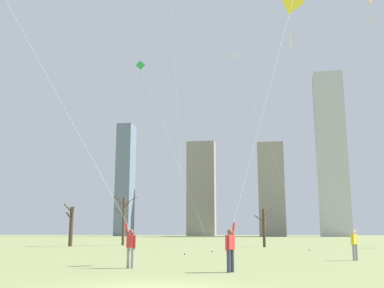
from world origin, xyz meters
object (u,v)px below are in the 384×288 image
at_px(kite_flyer_midfield_center_yellow, 250,171).
at_px(distant_kite_low_near_trees_white, 245,83).
at_px(distant_kite_drifting_right_green, 148,84).
at_px(bare_tree_leftmost, 71,224).
at_px(distant_kite_drifting_left_orange, 372,28).
at_px(kite_flyer_foreground_left_pink, 92,171).
at_px(distant_kite_high_overhead_teal, 173,16).
at_px(bystander_watching_nearby, 354,243).
at_px(bare_tree_center, 264,227).
at_px(bare_tree_rightmost, 123,218).

height_order(kite_flyer_midfield_center_yellow, distant_kite_low_near_trees_white, distant_kite_low_near_trees_white).
height_order(distant_kite_drifting_right_green, bare_tree_leftmost, distant_kite_drifting_right_green).
xyz_separation_m(distant_kite_low_near_trees_white, distant_kite_drifting_left_orange, (7.98, -15.43, -2.41)).
height_order(kite_flyer_foreground_left_pink, distant_kite_drifting_left_orange, kite_flyer_foreground_left_pink).
height_order(kite_flyer_foreground_left_pink, distant_kite_low_near_trees_white, kite_flyer_foreground_left_pink).
bearing_deg(kite_flyer_midfield_center_yellow, bare_tree_leftmost, 127.01).
bearing_deg(distant_kite_drifting_left_orange, distant_kite_low_near_trees_white, 117.35).
bearing_deg(kite_flyer_midfield_center_yellow, distant_kite_high_overhead_teal, 119.65).
relative_size(kite_flyer_midfield_center_yellow, distant_kite_low_near_trees_white, 0.76).
xyz_separation_m(bystander_watching_nearby, distant_kite_high_overhead_teal, (-10.70, 2.56, 15.47)).
bearing_deg(distant_kite_drifting_right_green, distant_kite_drifting_left_orange, -31.57).
xyz_separation_m(kite_flyer_foreground_left_pink, bare_tree_leftmost, (-12.93, 25.94, -2.01)).
bearing_deg(distant_kite_drifting_right_green, bare_tree_leftmost, 136.23).
xyz_separation_m(bare_tree_center, bare_tree_leftmost, (-20.34, -0.88, 0.28)).
relative_size(kite_flyer_midfield_center_yellow, distant_kite_high_overhead_teal, 0.72).
xyz_separation_m(distant_kite_drifting_left_orange, bare_tree_rightmost, (-22.77, 24.88, -9.77)).
height_order(distant_kite_drifting_right_green, bare_tree_rightmost, distant_kite_drifting_right_green).
height_order(distant_kite_drifting_left_orange, distant_kite_high_overhead_teal, distant_kite_high_overhead_teal).
bearing_deg(distant_kite_high_overhead_teal, bare_tree_center, 72.75).
relative_size(kite_flyer_midfield_center_yellow, distant_kite_drifting_right_green, 0.88).
bearing_deg(distant_kite_drifting_left_orange, distant_kite_high_overhead_teal, 165.00).
distance_m(bystander_watching_nearby, distant_kite_drifting_left_orange, 12.10).
xyz_separation_m(bystander_watching_nearby, distant_kite_drifting_left_orange, (1.64, -0.75, 11.96)).
height_order(kite_flyer_midfield_center_yellow, bystander_watching_nearby, kite_flyer_midfield_center_yellow).
bearing_deg(kite_flyer_midfield_center_yellow, bystander_watching_nearby, 53.79).
bearing_deg(kite_flyer_foreground_left_pink, bare_tree_center, 74.56).
xyz_separation_m(kite_flyer_foreground_left_pink, distant_kite_drifting_right_green, (-1.73, 15.21, 9.41)).
bearing_deg(bystander_watching_nearby, distant_kite_low_near_trees_white, 113.36).
bearing_deg(bystander_watching_nearby, bare_tree_center, 103.88).
relative_size(kite_flyer_foreground_left_pink, distant_kite_high_overhead_teal, 1.01).
bearing_deg(bare_tree_center, bystander_watching_nearby, -76.12).
bearing_deg(bare_tree_center, kite_flyer_foreground_left_pink, -105.44).
xyz_separation_m(distant_kite_drifting_left_orange, bare_tree_leftmost, (-27.07, 20.48, -10.59)).
bearing_deg(distant_kite_low_near_trees_white, bare_tree_leftmost, 165.17).
bearing_deg(distant_kite_low_near_trees_white, distant_kite_high_overhead_teal, -109.77).
height_order(bare_tree_rightmost, bare_tree_center, bare_tree_rightmost).
relative_size(distant_kite_drifting_left_orange, distant_kite_drifting_right_green, 0.93).
xyz_separation_m(kite_flyer_foreground_left_pink, kite_flyer_midfield_center_yellow, (7.30, -0.90, -0.29)).
bearing_deg(distant_kite_drifting_right_green, bystander_watching_nearby, -32.33).
height_order(bare_tree_rightmost, bare_tree_leftmost, bare_tree_rightmost).
distance_m(kite_flyer_midfield_center_yellow, bare_tree_center, 27.78).
xyz_separation_m(bystander_watching_nearby, bare_tree_leftmost, (-25.43, 19.73, 1.38)).
height_order(kite_flyer_midfield_center_yellow, distant_kite_high_overhead_teal, distant_kite_high_overhead_teal).
distance_m(kite_flyer_foreground_left_pink, distant_kite_high_overhead_teal, 15.04).
height_order(distant_kite_low_near_trees_white, distant_kite_high_overhead_teal, distant_kite_high_overhead_teal).
xyz_separation_m(bystander_watching_nearby, distant_kite_drifting_right_green, (-14.23, 9.01, 12.79)).
bearing_deg(bare_tree_rightmost, distant_kite_drifting_left_orange, -47.54).
bearing_deg(bare_tree_center, distant_kite_low_near_trees_white, -101.89).
xyz_separation_m(kite_flyer_midfield_center_yellow, bare_tree_rightmost, (-15.93, 31.24, -0.89)).
bearing_deg(distant_kite_low_near_trees_white, distant_kite_drifting_right_green, -144.29).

